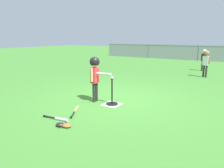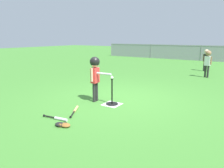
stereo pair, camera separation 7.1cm
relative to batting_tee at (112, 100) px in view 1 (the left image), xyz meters
name	(u,v)px [view 1 (the left image)]	position (x,y,z in m)	size (l,w,h in m)	color
ground_plane	(119,99)	(-0.09, 0.54, -0.11)	(60.00, 60.00, 0.00)	#3D7A2D
home_plate	(112,104)	(0.00, 0.00, -0.10)	(0.44, 0.44, 0.01)	white
batting_tee	(112,100)	(0.00, 0.00, 0.00)	(0.32, 0.32, 0.68)	black
baseball_on_tee	(112,78)	(0.00, 0.00, 0.61)	(0.07, 0.07, 0.07)	white
batter_child	(95,70)	(-0.52, -0.02, 0.76)	(0.64, 0.35, 1.23)	#262626
fielder_near_right	(206,60)	(1.42, 5.39, 0.65)	(0.34, 0.23, 1.18)	#262626
fielder_near_left	(204,57)	(1.05, 7.23, 0.61)	(0.33, 0.22, 1.12)	#262626
spare_bat_silver	(59,119)	(-0.39, -1.50, -0.08)	(0.64, 0.14, 0.06)	silver
spare_bat_wood	(75,110)	(-0.45, -0.92, -0.08)	(0.40, 0.63, 0.06)	#DBB266
glove_by_plate	(66,125)	(-0.01, -1.67, -0.07)	(0.22, 0.17, 0.07)	brown
glove_near_bats	(61,125)	(-0.12, -1.70, -0.07)	(0.22, 0.18, 0.07)	black
outfield_fence	(199,52)	(-0.09, 12.26, 0.51)	(16.06, 0.06, 1.15)	slate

